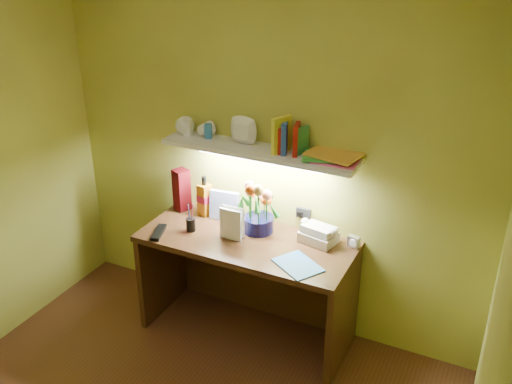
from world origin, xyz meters
TOP-DOWN VIEW (x-y plane):
  - desk at (0.00, 1.20)m, footprint 1.40×0.60m
  - flower_bouquet at (0.02, 1.34)m, footprint 0.26×0.26m
  - telephone at (0.43, 1.38)m, footprint 0.25×0.21m
  - desk_clock at (0.65, 1.41)m, footprint 0.08×0.06m
  - whisky_bottle at (-0.42, 1.39)m, footprint 0.10×0.10m
  - whisky_box at (-0.61, 1.39)m, footprint 0.13×0.13m
  - pen_cup at (-0.38, 1.14)m, footprint 0.06×0.06m
  - art_card at (-0.26, 1.39)m, footprint 0.21×0.06m
  - tv_remote at (-0.55, 1.01)m, footprint 0.12×0.21m
  - blue_folder at (0.42, 1.05)m, footprint 0.34×0.32m
  - desk_book_a at (-0.18, 1.20)m, footprint 0.16×0.02m
  - desk_book_b at (-0.17, 1.16)m, footprint 0.16×0.02m
  - wall_shelf at (-0.00, 1.38)m, footprint 1.31×0.30m

SIDE VIEW (x-z plane):
  - desk at x=0.00m, z-range 0.00..0.75m
  - blue_folder at x=0.42m, z-range 0.75..0.76m
  - tv_remote at x=-0.55m, z-range 0.75..0.77m
  - desk_clock at x=0.65m, z-range 0.75..0.83m
  - telephone at x=0.43m, z-range 0.75..0.88m
  - pen_cup at x=-0.38m, z-range 0.75..0.90m
  - art_card at x=-0.26m, z-range 0.75..0.95m
  - desk_book_b at x=-0.17m, z-range 0.75..0.96m
  - desk_book_a at x=-0.18m, z-range 0.75..0.96m
  - whisky_bottle at x=-0.42m, z-range 0.75..1.04m
  - whisky_box at x=-0.61m, z-range 0.75..1.05m
  - flower_bouquet at x=0.02m, z-range 0.75..1.11m
  - wall_shelf at x=0.00m, z-range 1.21..1.47m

